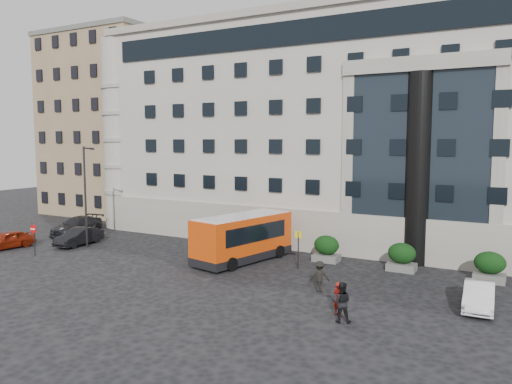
# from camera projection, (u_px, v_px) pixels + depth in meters

# --- Properties ---
(ground) EXTENTS (120.00, 120.00, 0.00)m
(ground) POSITION_uv_depth(u_px,v_px,m) (185.00, 276.00, 31.31)
(ground) COLOR black
(ground) RESTS_ON ground
(civic_building) EXTENTS (44.00, 24.00, 18.00)m
(civic_building) POSITION_uv_depth(u_px,v_px,m) (379.00, 134.00, 46.60)
(civic_building) COLOR #A69F93
(civic_building) RESTS_ON ground
(entrance_column) EXTENTS (1.80, 1.80, 13.00)m
(entrance_column) POSITION_uv_depth(u_px,v_px,m) (419.00, 169.00, 33.78)
(entrance_column) COLOR black
(entrance_column) RESTS_ON ground
(apartment_near) EXTENTS (14.00, 14.00, 20.00)m
(apartment_near) POSITION_uv_depth(u_px,v_px,m) (124.00, 127.00, 59.26)
(apartment_near) COLOR #8E7152
(apartment_near) RESTS_ON ground
(apartment_far) EXTENTS (13.00, 13.00, 22.00)m
(apartment_far) POSITION_uv_depth(u_px,v_px,m) (194.00, 124.00, 76.25)
(apartment_far) COLOR brown
(apartment_far) RESTS_ON ground
(hedge_a) EXTENTS (1.80, 1.26, 1.84)m
(hedge_a) POSITION_uv_depth(u_px,v_px,m) (204.00, 235.00, 39.93)
(hedge_a) COLOR #50504E
(hedge_a) RESTS_ON ground
(hedge_b) EXTENTS (1.80, 1.26, 1.84)m
(hedge_b) POSITION_uv_depth(u_px,v_px,m) (261.00, 241.00, 37.41)
(hedge_b) COLOR #50504E
(hedge_b) RESTS_ON ground
(hedge_c) EXTENTS (1.80, 1.26, 1.84)m
(hedge_c) POSITION_uv_depth(u_px,v_px,m) (326.00, 248.00, 34.90)
(hedge_c) COLOR #50504E
(hedge_c) RESTS_ON ground
(hedge_d) EXTENTS (1.80, 1.26, 1.84)m
(hedge_d) POSITION_uv_depth(u_px,v_px,m) (402.00, 257.00, 32.38)
(hedge_d) COLOR #50504E
(hedge_d) RESTS_ON ground
(hedge_e) EXTENTS (1.80, 1.26, 1.84)m
(hedge_e) POSITION_uv_depth(u_px,v_px,m) (490.00, 267.00, 29.87)
(hedge_e) COLOR #50504E
(hedge_e) RESTS_ON ground
(street_lamp) EXTENTS (1.16, 0.18, 8.00)m
(street_lamp) POSITION_uv_depth(u_px,v_px,m) (86.00, 193.00, 39.24)
(street_lamp) COLOR #262628
(street_lamp) RESTS_ON ground
(bus_stop_sign) EXTENTS (0.50, 0.08, 2.52)m
(bus_stop_sign) POSITION_uv_depth(u_px,v_px,m) (298.00, 243.00, 32.82)
(bus_stop_sign) COLOR #262628
(bus_stop_sign) RESTS_ON ground
(no_entry_sign) EXTENTS (0.64, 0.16, 2.32)m
(no_entry_sign) POSITION_uv_depth(u_px,v_px,m) (34.00, 234.00, 36.53)
(no_entry_sign) COLOR #262628
(no_entry_sign) RESTS_ON ground
(minibus) EXTENTS (4.29, 8.18, 3.25)m
(minibus) POSITION_uv_depth(u_px,v_px,m) (243.00, 236.00, 34.93)
(minibus) COLOR #D6400A
(minibus) RESTS_ON ground
(red_truck) EXTENTS (3.59, 6.08, 3.07)m
(red_truck) POSITION_uv_depth(u_px,v_px,m) (164.00, 205.00, 53.43)
(red_truck) COLOR maroon
(red_truck) RESTS_ON ground
(parked_car_a) EXTENTS (2.21, 4.25, 1.38)m
(parked_car_a) POSITION_uv_depth(u_px,v_px,m) (8.00, 240.00, 39.10)
(parked_car_a) COLOR maroon
(parked_car_a) RESTS_ON ground
(parked_car_b) EXTENTS (1.76, 4.34, 1.40)m
(parked_car_b) POSITION_uv_depth(u_px,v_px,m) (79.00, 237.00, 40.35)
(parked_car_b) COLOR black
(parked_car_b) RESTS_ON ground
(parked_car_c) EXTENTS (2.85, 5.61, 1.56)m
(parked_car_c) POSITION_uv_depth(u_px,v_px,m) (77.00, 226.00, 45.00)
(parked_car_c) COLOR black
(parked_car_c) RESTS_ON ground
(parked_car_d) EXTENTS (2.64, 5.37, 1.47)m
(parked_car_d) POSITION_uv_depth(u_px,v_px,m) (165.00, 214.00, 52.28)
(parked_car_d) COLOR black
(parked_car_d) RESTS_ON ground
(white_taxi) EXTENTS (1.67, 4.14, 1.34)m
(white_taxi) POSITION_uv_depth(u_px,v_px,m) (479.00, 296.00, 25.11)
(white_taxi) COLOR silver
(white_taxi) RESTS_ON ground
(pedestrian_a) EXTENTS (0.70, 0.59, 1.65)m
(pedestrian_a) POSITION_uv_depth(u_px,v_px,m) (338.00, 299.00, 24.18)
(pedestrian_a) COLOR #9F170F
(pedestrian_a) RESTS_ON ground
(pedestrian_b) EXTENTS (1.11, 0.97, 1.92)m
(pedestrian_b) POSITION_uv_depth(u_px,v_px,m) (341.00, 302.00, 23.23)
(pedestrian_b) COLOR black
(pedestrian_b) RESTS_ON ground
(pedestrian_c) EXTENTS (1.28, 1.00, 1.74)m
(pedestrian_c) POSITION_uv_depth(u_px,v_px,m) (320.00, 276.00, 27.97)
(pedestrian_c) COLOR black
(pedestrian_c) RESTS_ON ground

